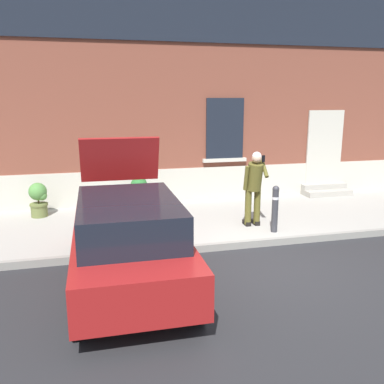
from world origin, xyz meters
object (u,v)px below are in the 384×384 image
at_px(hatchback_car_red, 129,239).
at_px(person_on_phone, 254,184).
at_px(planter_charcoal, 140,192).
at_px(bollard_near_person, 275,207).
at_px(planter_olive, 39,199).

distance_m(hatchback_car_red, person_on_phone, 3.70).
bearing_deg(planter_charcoal, bollard_near_person, -45.71).
bearing_deg(hatchback_car_red, bollard_near_person, 25.32).
bearing_deg(bollard_near_person, person_on_phone, 120.17).
bearing_deg(bollard_near_person, planter_olive, 153.99).
bearing_deg(bollard_near_person, hatchback_car_red, -154.68).
bearing_deg(hatchback_car_red, planter_olive, 114.16).
relative_size(hatchback_car_red, planter_olive, 4.74).
distance_m(bollard_near_person, person_on_phone, 0.73).
xyz_separation_m(bollard_near_person, person_on_phone, (-0.30, 0.51, 0.43)).
xyz_separation_m(person_on_phone, planter_charcoal, (-2.35, 2.21, -0.54)).
bearing_deg(person_on_phone, bollard_near_person, -62.38).
xyz_separation_m(bollard_near_person, planter_olive, (-5.18, 2.53, -0.11)).
bearing_deg(person_on_phone, planter_olive, 155.01).
height_order(hatchback_car_red, bollard_near_person, hatchback_car_red).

